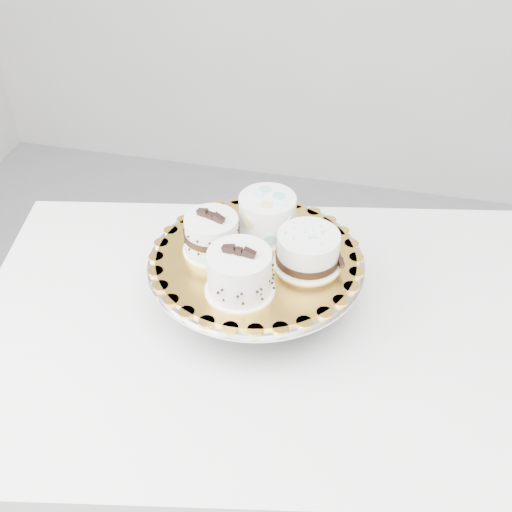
% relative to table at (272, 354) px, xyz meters
% --- Properties ---
extents(table, '(1.24, 0.95, 0.75)m').
position_rel_table_xyz_m(table, '(0.00, 0.00, 0.00)').
color(table, white).
rests_on(table, floor).
extents(cake_stand, '(0.39, 0.39, 0.11)m').
position_rel_table_xyz_m(cake_stand, '(-0.04, 0.05, 0.16)').
color(cake_stand, gray).
rests_on(cake_stand, table).
extents(cake_board, '(0.47, 0.47, 0.01)m').
position_rel_table_xyz_m(cake_board, '(-0.04, 0.05, 0.20)').
color(cake_board, gold).
rests_on(cake_board, cake_stand).
extents(cake_swirl, '(0.12, 0.12, 0.10)m').
position_rel_table_xyz_m(cake_swirl, '(-0.05, -0.05, 0.24)').
color(cake_swirl, white).
rests_on(cake_swirl, cake_board).
extents(cake_banded, '(0.12, 0.12, 0.09)m').
position_rel_table_xyz_m(cake_banded, '(-0.12, 0.05, 0.23)').
color(cake_banded, white).
rests_on(cake_banded, cake_board).
extents(cake_dots, '(0.13, 0.13, 0.08)m').
position_rel_table_xyz_m(cake_dots, '(-0.04, 0.12, 0.24)').
color(cake_dots, white).
rests_on(cake_dots, cake_board).
extents(cake_ribbon, '(0.15, 0.15, 0.07)m').
position_rel_table_xyz_m(cake_ribbon, '(0.05, 0.05, 0.23)').
color(cake_ribbon, white).
rests_on(cake_ribbon, cake_board).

